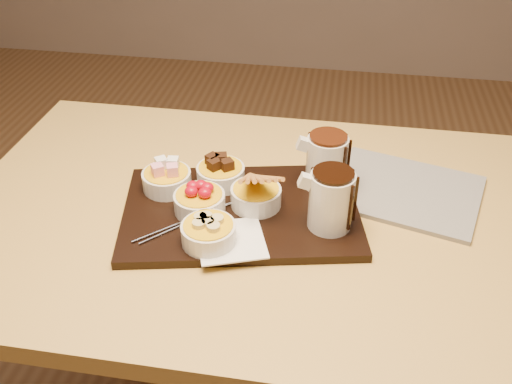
% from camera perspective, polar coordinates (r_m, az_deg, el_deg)
% --- Properties ---
extents(dining_table, '(1.20, 0.80, 0.75)m').
position_cam_1_polar(dining_table, '(1.21, -0.33, -5.53)').
color(dining_table, gold).
rests_on(dining_table, ground).
extents(serving_board, '(0.51, 0.39, 0.02)m').
position_cam_1_polar(serving_board, '(1.13, -1.51, -1.97)').
color(serving_board, black).
rests_on(serving_board, dining_table).
extents(napkin, '(0.15, 0.15, 0.00)m').
position_cam_1_polar(napkin, '(1.04, -2.51, -4.87)').
color(napkin, white).
rests_on(napkin, serving_board).
extents(bowl_marshmallows, '(0.10, 0.10, 0.04)m').
position_cam_1_polar(bowl_marshmallows, '(1.18, -8.90, 1.16)').
color(bowl_marshmallows, silver).
rests_on(bowl_marshmallows, serving_board).
extents(bowl_cake, '(0.10, 0.10, 0.04)m').
position_cam_1_polar(bowl_cake, '(1.18, -3.55, 1.70)').
color(bowl_cake, silver).
rests_on(bowl_cake, serving_board).
extents(bowl_strawberries, '(0.10, 0.10, 0.04)m').
position_cam_1_polar(bowl_strawberries, '(1.11, -5.66, -1.07)').
color(bowl_strawberries, silver).
rests_on(bowl_strawberries, serving_board).
extents(bowl_biscotti, '(0.10, 0.10, 0.04)m').
position_cam_1_polar(bowl_biscotti, '(1.12, -0.00, -0.48)').
color(bowl_biscotti, silver).
rests_on(bowl_biscotti, serving_board).
extents(bowl_bananas, '(0.10, 0.10, 0.04)m').
position_cam_1_polar(bowl_bananas, '(1.03, -4.76, -4.17)').
color(bowl_bananas, silver).
rests_on(bowl_bananas, serving_board).
extents(pitcher_dark_chocolate, '(0.10, 0.10, 0.11)m').
position_cam_1_polar(pitcher_dark_chocolate, '(1.05, 7.51, -0.87)').
color(pitcher_dark_chocolate, silver).
rests_on(pitcher_dark_chocolate, serving_board).
extents(pitcher_milk_chocolate, '(0.10, 0.10, 0.11)m').
position_cam_1_polar(pitcher_milk_chocolate, '(1.16, 7.05, 2.93)').
color(pitcher_milk_chocolate, silver).
rests_on(pitcher_milk_chocolate, serving_board).
extents(fondue_skewers, '(0.20, 0.21, 0.01)m').
position_cam_1_polar(fondue_skewers, '(1.10, -6.19, -2.50)').
color(fondue_skewers, silver).
rests_on(fondue_skewers, serving_board).
extents(newspaper, '(0.35, 0.31, 0.01)m').
position_cam_1_polar(newspaper, '(1.23, 14.64, 0.11)').
color(newspaper, beige).
rests_on(newspaper, dining_table).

